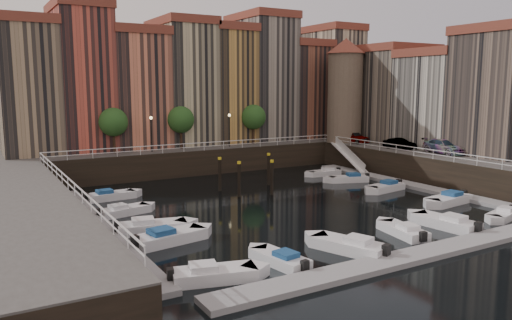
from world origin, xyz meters
TOP-DOWN VIEW (x-y plane):
  - ground at (0.00, 0.00)m, footprint 200.00×200.00m
  - quay_far at (0.00, 26.00)m, footprint 80.00×20.00m
  - quay_right at (28.00, -2.00)m, footprint 20.00×36.00m
  - dock_left at (-16.20, -1.00)m, footprint 2.00×28.00m
  - dock_right at (16.20, -1.00)m, footprint 2.00×28.00m
  - dock_near at (0.00, -17.00)m, footprint 30.00×2.00m
  - mountains at (1.72, 110.00)m, footprint 145.00×100.00m
  - far_terrace at (3.31, 23.50)m, footprint 48.70×10.30m
  - right_terrace at (26.50, 3.80)m, footprint 9.30×24.30m
  - corner_tower at (20.00, 14.50)m, footprint 5.20×5.20m
  - promenade_trees at (-1.33, 18.20)m, footprint 21.20×3.20m
  - street_lamps at (-1.00, 17.20)m, footprint 10.36×0.36m
  - railings at (0.00, 4.88)m, footprint 36.08×34.04m
  - gangway at (17.10, 10.00)m, footprint 2.78×8.32m
  - mooring_pilings at (0.19, 5.25)m, footprint 6.23×4.68m
  - boat_left_0 at (-13.03, -13.97)m, footprint 5.03×2.90m
  - boat_left_1 at (-12.79, -6.42)m, footprint 5.41×2.73m
  - boat_left_2 at (-13.04, -3.39)m, footprint 5.35×2.91m
  - boat_left_3 at (-13.40, 2.64)m, footprint 4.53×2.38m
  - boat_left_4 at (-12.97, 8.86)m, footprint 4.72×1.93m
  - boat_right_0 at (12.90, -13.97)m, footprint 4.24×2.44m
  - boat_right_1 at (13.21, -8.37)m, footprint 5.24×2.42m
  - boat_right_2 at (12.42, -1.29)m, footprint 4.89×2.43m
  - boat_right_3 at (12.34, 4.28)m, footprint 4.64×2.98m
  - boat_right_4 at (12.48, 8.86)m, footprint 4.26×1.82m
  - boat_near_0 at (-8.39, -13.72)m, footprint 2.21×4.45m
  - boat_near_1 at (-3.26, -14.07)m, footprint 3.52×5.34m
  - boat_near_2 at (2.41, -13.21)m, footprint 2.28×4.59m
  - boat_near_3 at (6.68, -13.48)m, footprint 2.47×5.35m
  - car_a at (20.12, 12.64)m, footprint 2.19×4.74m
  - car_b at (20.46, 4.78)m, footprint 2.11×4.13m
  - car_c at (21.93, -0.49)m, footprint 2.96×5.73m

SIDE VIEW (x-z plane):
  - ground at x=0.00m, z-range 0.00..0.00m
  - dock_left at x=-16.20m, z-range 0.00..0.35m
  - dock_right at x=16.20m, z-range 0.00..0.35m
  - dock_near at x=0.00m, z-range 0.00..0.35m
  - boat_right_0 at x=12.90m, z-range -0.15..0.79m
  - boat_right_4 at x=12.48m, z-range -0.16..0.81m
  - boat_near_0 at x=-8.39m, z-range -0.16..0.84m
  - boat_left_3 at x=-13.40m, z-range -0.17..0.85m
  - boat_near_2 at x=2.41m, z-range -0.17..0.86m
  - boat_right_3 at x=12.34m, z-range -0.17..0.87m
  - boat_left_4 at x=-12.97m, z-range -0.18..0.90m
  - boat_right_2 at x=12.42m, z-range -0.18..0.92m
  - boat_left_0 at x=-13.03m, z-range -0.18..0.94m
  - boat_right_1 at x=13.21m, z-range -0.19..0.99m
  - boat_left_2 at x=-13.04m, z-range -0.20..1.00m
  - boat_near_1 at x=-3.26m, z-range -0.20..1.01m
  - boat_near_3 at x=6.68m, z-range -0.20..1.01m
  - boat_left_1 at x=-12.79m, z-range -0.20..1.02m
  - quay_far at x=0.00m, z-range 0.00..3.00m
  - quay_right at x=28.00m, z-range 0.00..3.00m
  - mooring_pilings at x=0.19m, z-range -0.24..3.54m
  - gangway at x=17.10m, z-range 0.05..3.78m
  - car_b at x=20.46m, z-range 3.00..4.30m
  - car_a at x=20.12m, z-range 3.00..4.57m
  - railings at x=0.00m, z-range 3.53..4.05m
  - car_c at x=21.93m, z-range 3.00..4.59m
  - street_lamps at x=-1.00m, z-range 3.81..7.99m
  - promenade_trees at x=-1.33m, z-range 3.98..9.18m
  - mountains at x=1.72m, z-range -1.08..16.92m
  - right_terrace at x=26.50m, z-range 2.56..16.56m
  - corner_tower at x=20.00m, z-range 3.29..17.09m
  - far_terrace at x=3.31m, z-range 2.20..19.70m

